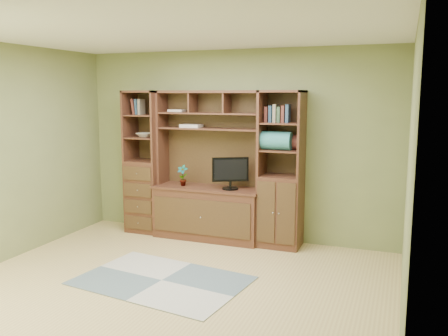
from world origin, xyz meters
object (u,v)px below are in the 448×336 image
at_px(right_tower, 281,170).
at_px(left_tower, 145,162).
at_px(center_hutch, 208,166).
at_px(monitor, 230,167).

bearing_deg(right_tower, left_tower, 180.00).
height_order(center_hutch, left_tower, same).
xyz_separation_m(center_hutch, right_tower, (1.02, 0.04, 0.00)).
xyz_separation_m(right_tower, monitor, (-0.68, -0.07, 0.00)).
relative_size(center_hutch, right_tower, 1.00).
bearing_deg(monitor, center_hutch, 146.25).
relative_size(left_tower, right_tower, 1.00).
bearing_deg(left_tower, monitor, -3.19).
bearing_deg(left_tower, right_tower, 0.00).
distance_m(left_tower, monitor, 1.35).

